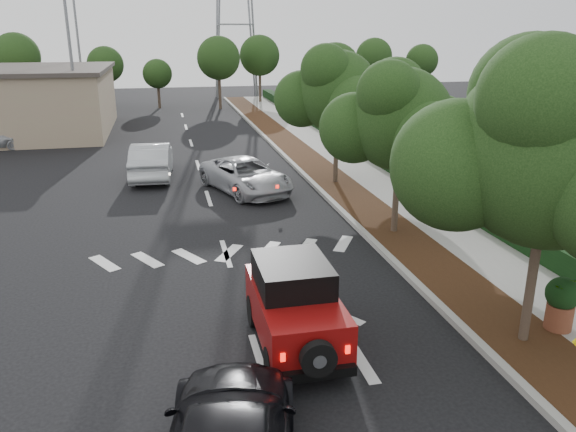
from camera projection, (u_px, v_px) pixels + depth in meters
name	position (u px, v px, depth m)	size (l,w,h in m)	color
ground	(260.00, 363.00, 11.30)	(120.00, 120.00, 0.00)	black
curb	(319.00, 190.00, 23.35)	(0.20, 70.00, 0.15)	#9E9B93
planting_strip	(342.00, 189.00, 23.56)	(1.80, 70.00, 0.12)	black
sidewalk	(385.00, 186.00, 23.96)	(2.00, 70.00, 0.12)	gray
hedge	(416.00, 177.00, 24.14)	(0.80, 70.00, 0.80)	black
transmission_tower	(237.00, 97.00, 57.03)	(7.00, 4.00, 28.00)	slate
street_tree_near	(522.00, 343.00, 12.00)	(3.80, 3.80, 5.92)	black
street_tree_mid	(394.00, 234.00, 18.48)	(3.20, 3.20, 5.32)	black
street_tree_far	(335.00, 184.00, 24.51)	(3.40, 3.40, 5.62)	black
light_pole_a	(81.00, 141.00, 34.04)	(2.00, 0.22, 9.00)	slate
light_pole_b	(86.00, 115.00, 44.95)	(2.00, 0.22, 9.00)	slate
red_jeep	(293.00, 303.00, 11.74)	(1.64, 3.63, 1.84)	black
silver_suv_ahead	(246.00, 175.00, 23.17)	(2.27, 4.93, 1.37)	#A7A9AF
silver_sedan_oncoming	(152.00, 160.00, 25.40)	(1.69, 4.85, 1.60)	#B4B8BC
parked_suv	(31.00, 134.00, 32.43)	(1.64, 4.08, 1.39)	#A7A9AF
terracotta_planter	(562.00, 298.00, 12.14)	(0.73, 0.73, 1.26)	brown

